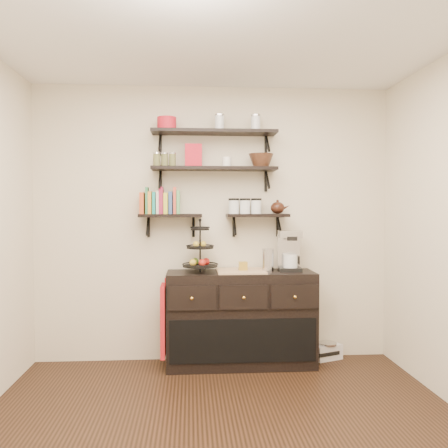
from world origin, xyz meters
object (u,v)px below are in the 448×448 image
Objects in this scene: sideboard at (241,318)px; coffee_maker at (289,252)px; radio at (327,351)px; fruit_stand at (200,255)px.

sideboard is 3.57× the size of coffee_maker.
radio is at bearing 16.05° from coffee_maker.
radio is (0.88, 0.12, -0.37)m from sideboard.
sideboard is 0.79m from coffee_maker.
coffee_maker is (0.47, 0.03, 0.63)m from sideboard.
sideboard reaches higher than radio.
fruit_stand is at bearing -174.71° from coffee_maker.
radio is at bearing 5.08° from fruit_stand.
radio is (1.26, 0.11, -0.98)m from fruit_stand.
fruit_stand is 1.56× the size of radio.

